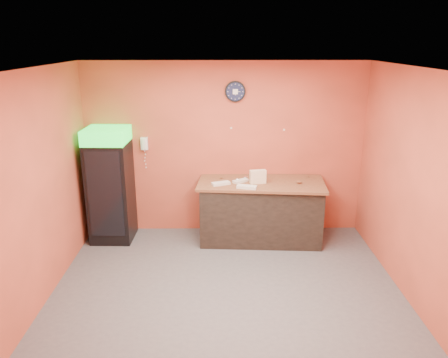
{
  "coord_description": "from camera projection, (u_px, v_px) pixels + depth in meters",
  "views": [
    {
      "loc": [
        -0.09,
        -4.9,
        3.1
      ],
      "look_at": [
        -0.03,
        0.6,
        1.34
      ],
      "focal_mm": 35.0,
      "sensor_mm": 36.0,
      "label": 1
    }
  ],
  "objects": [
    {
      "name": "right_wall",
      "position": [
        415.0,
        189.0,
        5.21
      ],
      "size": [
        0.02,
        4.0,
        2.8
      ],
      "primitive_type": "cube",
      "color": "#CE533A",
      "rests_on": "floor"
    },
    {
      "name": "floor",
      "position": [
        227.0,
        292.0,
        5.61
      ],
      "size": [
        4.5,
        4.5,
        0.0
      ],
      "primitive_type": "plane",
      "color": "#47474C",
      "rests_on": "ground"
    },
    {
      "name": "beverage_cooler",
      "position": [
        110.0,
        187.0,
        6.85
      ],
      "size": [
        0.66,
        0.67,
        1.82
      ],
      "rotation": [
        0.0,
        0.0,
        -0.03
      ],
      "color": "black",
      "rests_on": "floor"
    },
    {
      "name": "wrapped_sandwich_right",
      "position": [
        241.0,
        181.0,
        6.81
      ],
      "size": [
        0.26,
        0.23,
        0.04
      ],
      "primitive_type": "cube",
      "rotation": [
        0.0,
        0.0,
        0.63
      ],
      "color": "beige",
      "rests_on": "butcher_paper"
    },
    {
      "name": "wall_phone",
      "position": [
        144.0,
        144.0,
        6.99
      ],
      "size": [
        0.11,
        0.1,
        0.2
      ],
      "color": "white",
      "rests_on": "back_wall"
    },
    {
      "name": "wrapped_sandwich_left",
      "position": [
        221.0,
        183.0,
        6.68
      ],
      "size": [
        0.3,
        0.2,
        0.04
      ],
      "primitive_type": "cube",
      "rotation": [
        0.0,
        0.0,
        0.37
      ],
      "color": "beige",
      "rests_on": "butcher_paper"
    },
    {
      "name": "butcher_paper",
      "position": [
        261.0,
        183.0,
        6.83
      ],
      "size": [
        2.04,
        1.09,
        0.04
      ],
      "primitive_type": "cube",
      "rotation": [
        0.0,
        0.0,
        -0.09
      ],
      "color": "brown",
      "rests_on": "prep_counter"
    },
    {
      "name": "prep_counter",
      "position": [
        260.0,
        212.0,
        6.98
      ],
      "size": [
        1.92,
        0.94,
        0.94
      ],
      "primitive_type": "cube",
      "rotation": [
        0.0,
        0.0,
        -0.06
      ],
      "color": "black",
      "rests_on": "floor"
    },
    {
      "name": "back_wall",
      "position": [
        225.0,
        149.0,
        7.09
      ],
      "size": [
        4.5,
        0.02,
        2.8
      ],
      "primitive_type": "cube",
      "color": "#CE533A",
      "rests_on": "floor"
    },
    {
      "name": "wall_clock",
      "position": [
        235.0,
        91.0,
        6.78
      ],
      "size": [
        0.32,
        0.06,
        0.32
      ],
      "color": "black",
      "rests_on": "back_wall"
    },
    {
      "name": "ceiling",
      "position": [
        227.0,
        68.0,
        4.76
      ],
      "size": [
        4.5,
        4.0,
        0.02
      ],
      "primitive_type": "cube",
      "color": "white",
      "rests_on": "back_wall"
    },
    {
      "name": "wrapped_sandwich_mid",
      "position": [
        247.0,
        187.0,
        6.52
      ],
      "size": [
        0.32,
        0.19,
        0.04
      ],
      "primitive_type": "cube",
      "rotation": [
        0.0,
        0.0,
        -0.28
      ],
      "color": "beige",
      "rests_on": "butcher_paper"
    },
    {
      "name": "kitchen_tool",
      "position": [
        246.0,
        178.0,
        6.91
      ],
      "size": [
        0.06,
        0.06,
        0.06
      ],
      "primitive_type": "cylinder",
      "color": "silver",
      "rests_on": "butcher_paper"
    },
    {
      "name": "sub_roll_stack",
      "position": [
        258.0,
        177.0,
        6.72
      ],
      "size": [
        0.26,
        0.13,
        0.21
      ],
      "rotation": [
        0.0,
        0.0,
        0.2
      ],
      "color": "beige",
      "rests_on": "butcher_paper"
    },
    {
      "name": "left_wall",
      "position": [
        37.0,
        190.0,
        5.16
      ],
      "size": [
        0.02,
        4.0,
        2.8
      ],
      "primitive_type": "cube",
      "color": "#CE533A",
      "rests_on": "floor"
    }
  ]
}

